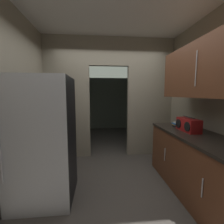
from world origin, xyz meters
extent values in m
plane|color=#47423D|center=(0.00, 0.00, 0.00)|extent=(20.00, 20.00, 0.00)
cube|color=silver|center=(0.00, 0.41, 2.83)|extent=(3.41, 6.75, 0.06)
cube|color=gray|center=(-1.00, 1.38, 1.40)|extent=(1.02, 0.12, 2.80)
cube|color=gray|center=(0.97, 1.38, 1.40)|extent=(1.08, 0.12, 2.80)
cube|color=gray|center=(-0.03, 1.38, 2.47)|extent=(0.91, 0.12, 0.65)
cube|color=gray|center=(0.00, 4.39, 1.40)|extent=(3.01, 0.10, 2.80)
cube|color=gray|center=(-1.45, 2.89, 1.40)|extent=(0.10, 3.02, 2.80)
cube|color=gray|center=(1.45, 2.89, 1.40)|extent=(0.10, 3.02, 2.80)
cube|color=black|center=(-1.07, -0.11, 0.87)|extent=(0.80, 0.74, 1.74)
cube|color=#B7BABC|center=(-1.07, -0.49, 0.87)|extent=(0.80, 0.03, 1.74)
cube|color=brown|center=(1.16, -0.36, 0.44)|extent=(0.65, 2.14, 0.87)
cube|color=black|center=(1.16, -0.36, 0.89)|extent=(0.69, 2.14, 0.04)
cylinder|color=#B7BABC|center=(0.82, -0.84, 0.48)|extent=(0.01, 0.01, 0.22)
cylinder|color=#B7BABC|center=(0.82, 0.11, 0.48)|extent=(0.01, 0.01, 0.22)
cube|color=brown|center=(1.16, -0.36, 1.83)|extent=(0.34, 1.93, 0.77)
cylinder|color=#B7BABC|center=(0.98, -0.36, 1.83)|extent=(0.01, 0.01, 0.46)
cube|color=maroon|center=(1.13, -0.03, 1.01)|extent=(0.19, 0.42, 0.21)
cylinder|color=#262626|center=(1.13, -0.03, 1.14)|extent=(0.02, 0.29, 0.02)
cylinder|color=black|center=(1.03, -0.16, 1.01)|extent=(0.01, 0.14, 0.14)
cylinder|color=black|center=(1.03, 0.10, 1.01)|extent=(0.01, 0.14, 0.14)
cube|color=black|center=(1.12, 0.30, 0.93)|extent=(0.12, 0.15, 0.03)
cube|color=gold|center=(1.11, 0.28, 0.95)|extent=(0.13, 0.17, 0.02)
cube|color=#2D609E|center=(1.11, 0.30, 0.97)|extent=(0.12, 0.13, 0.03)
cube|color=beige|center=(1.12, 0.29, 0.99)|extent=(0.10, 0.13, 0.02)
camera|label=1|loc=(-0.32, -2.32, 1.51)|focal=24.83mm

